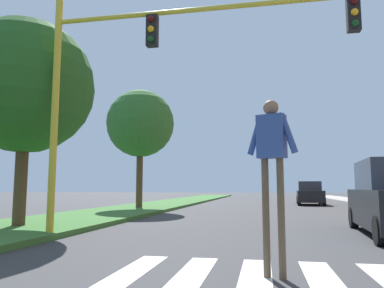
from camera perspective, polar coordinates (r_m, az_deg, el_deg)
ground_plane at (r=27.24m, az=11.69°, el=-9.18°), size 140.00×140.00×0.00m
crosswalk at (r=5.68m, az=14.59°, el=-19.02°), size 4.95×2.20×0.01m
median_strip at (r=26.18m, az=-4.58°, el=-9.24°), size 4.12×64.00×0.15m
tree_mid at (r=12.42m, az=-24.15°, el=8.06°), size 4.06×4.06×6.17m
tree_far at (r=21.43m, az=-7.93°, el=3.09°), size 3.84×3.84×6.66m
traffic_light_gantry at (r=9.41m, az=-6.46°, el=12.66°), size 8.62×0.30×6.00m
pedestrian_performer at (r=5.38m, az=12.19°, el=-2.02°), size 0.73×0.36×2.49m
sedan_midblock at (r=28.68m, az=17.63°, el=-7.31°), size 2.10×4.47×1.69m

